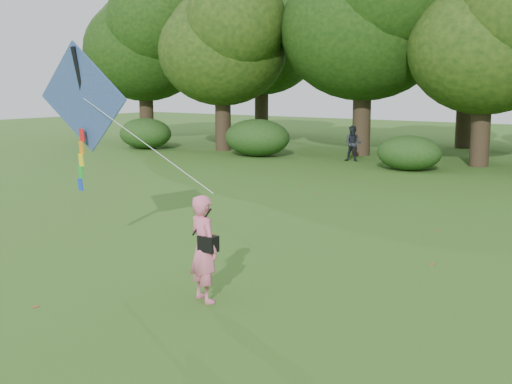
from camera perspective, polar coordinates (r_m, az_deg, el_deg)
The scene contains 7 objects.
ground at distance 10.25m, azimuth -1.33°, elevation -10.46°, with size 100.00×100.00×0.00m, color #265114.
man_kite_flyer at distance 10.46m, azimuth -4.67°, elevation -5.03°, with size 0.64×0.42×1.76m, color pink.
bystander_left at distance 29.41m, azimuth 8.64°, elevation 4.27°, with size 0.79×0.61×1.62m, color #21242D.
crossbody_bag at distance 10.33m, azimuth -4.28°, elevation -4.54°, with size 0.43×0.20×0.70m.
flying_kite at distance 13.55m, azimuth -15.12°, elevation 7.88°, with size 5.29×1.38×3.05m.
shrub_band at distance 26.30m, azimuth 20.52°, elevation 3.25°, with size 39.15×3.22×1.88m.
fallen_leaves at distance 14.00m, azimuth 13.06°, elevation -5.15°, with size 11.48×13.11×0.01m.
Camera 1 is at (5.67, -7.77, 3.53)m, focal length 45.00 mm.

